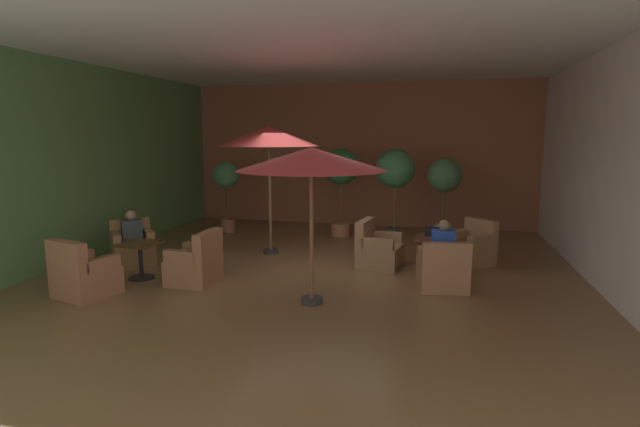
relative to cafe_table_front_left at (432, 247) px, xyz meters
name	(u,v)px	position (x,y,z in m)	size (l,w,h in m)	color
ground_plane	(313,274)	(-2.06, -0.65, -0.47)	(9.45, 10.10, 0.02)	brown
wall_back_brick	(359,155)	(-2.06, 4.36, 1.47)	(9.45, 0.08, 3.85)	#97573C
wall_left_accent	(82,163)	(-6.75, -0.65, 1.47)	(0.08, 10.10, 3.85)	#568149
wall_right_plain	(615,171)	(2.62, -0.65, 1.47)	(0.08, 10.10, 3.85)	silver
ceiling_slab	(313,49)	(-2.06, -0.65, 3.42)	(9.45, 10.10, 0.06)	silver
cafe_table_front_left	(432,247)	(0.00, 0.00, 0.00)	(0.63, 0.63, 0.63)	black
armchair_front_left_north	(378,250)	(-1.01, 0.15, -0.15)	(0.87, 0.92, 0.87)	#926948
armchair_front_left_east	(443,270)	(0.18, -0.99, -0.15)	(0.86, 0.85, 0.81)	#A26848
armchair_front_left_south	(472,248)	(0.73, 0.70, -0.14)	(1.01, 1.01, 0.86)	#966948
cafe_table_front_right	(140,254)	(-4.88, -1.64, -0.02)	(0.66, 0.66, 0.63)	black
armchair_front_right_north	(133,248)	(-5.59, -0.85, -0.13)	(1.04, 1.04, 0.85)	olive
armchair_front_right_east	(84,275)	(-5.19, -2.67, -0.13)	(0.97, 0.94, 0.91)	#9F6246
armchair_front_right_south	(196,264)	(-3.82, -1.68, -0.13)	(0.77, 0.75, 0.90)	#8F5B3D
patio_umbrella_tall_red	(269,137)	(-3.32, 0.62, 1.96)	(2.05, 2.05, 2.63)	#2D2D2D
patio_umbrella_center_beige	(311,160)	(-1.70, -2.14, 1.65)	(2.14, 2.14, 2.28)	#2D2D2D
potted_tree_left_corner	(227,182)	(-5.13, 2.47, 0.84)	(0.67, 0.67, 1.81)	#A1614E
potted_tree_mid_left	(395,172)	(-0.91, 2.42, 1.17)	(0.90, 0.90, 2.15)	#343537
potted_tree_mid_right	(341,173)	(-2.24, 2.73, 1.10)	(0.87, 0.87, 2.14)	#AF6C4A
potted_tree_right_corner	(444,182)	(0.20, 2.57, 0.94)	(0.78, 0.78, 1.94)	silver
patron_blue_shirt	(132,228)	(-5.57, -0.88, 0.25)	(0.44, 0.43, 0.60)	#373E41
patron_by_window	(443,243)	(0.17, -0.96, 0.29)	(0.38, 0.26, 0.68)	#2442A1
iced_drink_cup	(437,236)	(0.08, -0.10, 0.23)	(0.08, 0.08, 0.11)	white
open_laptop	(433,234)	(0.01, 0.05, 0.23)	(0.31, 0.23, 0.20)	#9EA0A5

